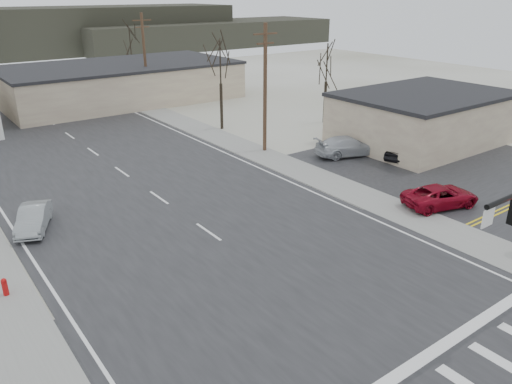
# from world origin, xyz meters

# --- Properties ---
(ground) EXTENTS (140.00, 140.00, 0.00)m
(ground) POSITION_xyz_m (0.00, 0.00, 0.00)
(ground) COLOR silver
(ground) RESTS_ON ground
(main_road) EXTENTS (18.00, 110.00, 0.05)m
(main_road) POSITION_xyz_m (0.00, 15.00, 0.02)
(main_road) COLOR black
(main_road) RESTS_ON ground
(cross_road) EXTENTS (90.00, 10.00, 0.04)m
(cross_road) POSITION_xyz_m (0.00, 0.00, 0.02)
(cross_road) COLOR black
(cross_road) RESTS_ON ground
(parking_lot) EXTENTS (18.00, 20.00, 0.03)m
(parking_lot) POSITION_xyz_m (20.00, 6.00, 0.02)
(parking_lot) COLOR black
(parking_lot) RESTS_ON ground
(sidewalk_right) EXTENTS (3.00, 90.00, 0.06)m
(sidewalk_right) POSITION_xyz_m (10.60, 20.00, 0.03)
(sidewalk_right) COLOR gray
(sidewalk_right) RESTS_ON ground
(fire_hydrant) EXTENTS (0.24, 0.24, 0.87)m
(fire_hydrant) POSITION_xyz_m (-10.20, 8.00, 0.45)
(fire_hydrant) COLOR #A50C0C
(fire_hydrant) RESTS_ON ground
(building_right_far) EXTENTS (26.30, 14.30, 4.30)m
(building_right_far) POSITION_xyz_m (10.00, 44.00, 2.15)
(building_right_far) COLOR #C5B896
(building_right_far) RESTS_ON ground
(building_lot) EXTENTS (14.30, 10.30, 4.30)m
(building_lot) POSITION_xyz_m (24.00, 12.00, 2.16)
(building_lot) COLOR #C5B896
(building_lot) RESTS_ON ground
(upole_right_a) EXTENTS (2.20, 0.30, 10.00)m
(upole_right_a) POSITION_xyz_m (11.50, 18.00, 5.22)
(upole_right_a) COLOR #4E3024
(upole_right_a) RESTS_ON ground
(upole_right_b) EXTENTS (2.20, 0.30, 10.00)m
(upole_right_b) POSITION_xyz_m (11.50, 40.00, 5.22)
(upole_right_b) COLOR #4E3024
(upole_right_b) RESTS_ON ground
(tree_right_mid) EXTENTS (3.74, 3.74, 8.33)m
(tree_right_mid) POSITION_xyz_m (12.50, 26.00, 5.93)
(tree_right_mid) COLOR black
(tree_right_mid) RESTS_ON ground
(tree_right_far) EXTENTS (3.52, 3.52, 7.84)m
(tree_right_far) POSITION_xyz_m (15.00, 52.00, 5.58)
(tree_right_far) COLOR black
(tree_right_far) RESTS_ON ground
(tree_lot) EXTENTS (3.52, 3.52, 7.84)m
(tree_lot) POSITION_xyz_m (22.00, 22.00, 5.58)
(tree_lot) COLOR black
(tree_lot) RESTS_ON ground
(hill_center) EXTENTS (80.00, 18.00, 9.00)m
(hill_center) POSITION_xyz_m (15.00, 96.00, 4.50)
(hill_center) COLOR #333026
(hill_center) RESTS_ON ground
(hill_right) EXTENTS (60.00, 18.00, 5.50)m
(hill_right) POSITION_xyz_m (50.00, 90.00, 2.75)
(hill_right) COLOR #333026
(hill_right) RESTS_ON ground
(sedan_crossing) EXTENTS (2.85, 4.14, 1.29)m
(sedan_crossing) POSITION_xyz_m (-7.50, 14.00, 0.69)
(sedan_crossing) COLOR gray
(sedan_crossing) RESTS_ON main_road
(car_far_a) EXTENTS (2.17, 4.90, 1.40)m
(car_far_a) POSITION_xyz_m (5.63, 45.70, 0.74)
(car_far_a) COLOR black
(car_far_a) RESTS_ON main_road
(car_parked_red) EXTENTS (5.15, 3.41, 1.32)m
(car_parked_red) POSITION_xyz_m (13.17, 2.63, 0.69)
(car_parked_red) COLOR maroon
(car_parked_red) RESTS_ON parking_lot
(car_parked_dark_a) EXTENTS (4.55, 3.10, 1.44)m
(car_parked_dark_a) POSITION_xyz_m (18.77, 9.98, 0.75)
(car_parked_dark_a) COLOR black
(car_parked_dark_a) RESTS_ON parking_lot
(car_parked_silver) EXTENTS (5.68, 3.62, 1.53)m
(car_parked_silver) POSITION_xyz_m (15.97, 13.00, 0.80)
(car_parked_silver) COLOR #A6A9B0
(car_parked_silver) RESTS_ON parking_lot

